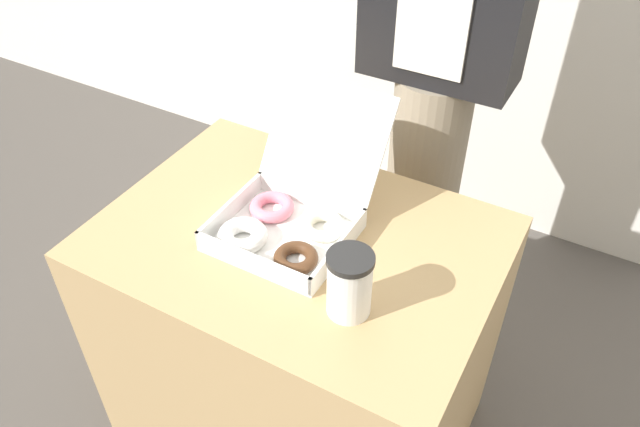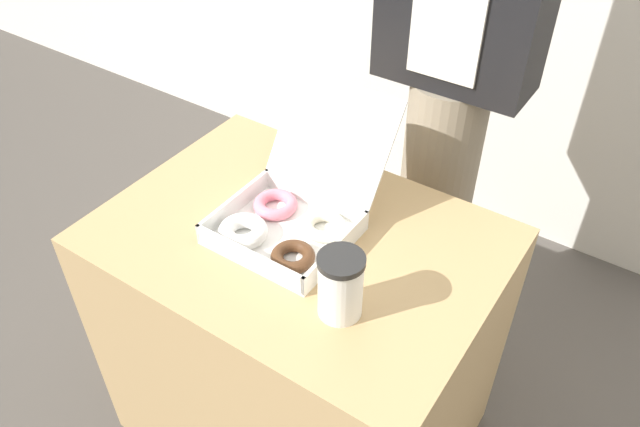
% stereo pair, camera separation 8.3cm
% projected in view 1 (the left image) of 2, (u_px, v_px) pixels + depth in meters
% --- Properties ---
extents(ground_plane, '(14.00, 14.00, 0.00)m').
position_uv_depth(ground_plane, '(303.00, 421.00, 1.84)').
color(ground_plane, '#4C4742').
extents(table, '(0.87, 0.63, 0.74)m').
position_uv_depth(table, '(300.00, 342.00, 1.60)').
color(table, tan).
rests_on(table, ground_plane).
extents(donut_box, '(0.28, 0.39, 0.26)m').
position_uv_depth(donut_box, '(288.00, 215.00, 1.35)').
color(donut_box, white).
rests_on(donut_box, table).
extents(coffee_cup, '(0.09, 0.09, 0.14)m').
position_uv_depth(coffee_cup, '(349.00, 284.00, 1.15)').
color(coffee_cup, white).
rests_on(coffee_cup, table).
extents(person_customer, '(0.38, 0.23, 1.72)m').
position_uv_depth(person_customer, '(441.00, 50.00, 1.53)').
color(person_customer, gray).
rests_on(person_customer, ground_plane).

